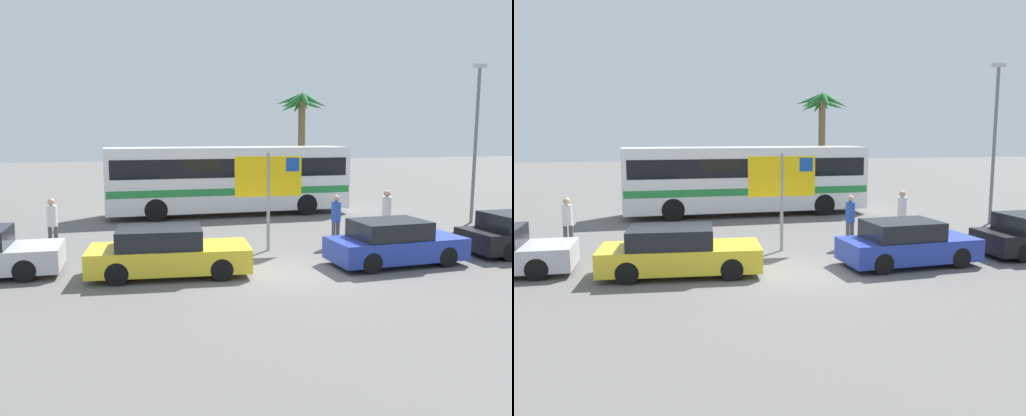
% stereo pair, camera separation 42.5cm
% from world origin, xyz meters
% --- Properties ---
extents(ground, '(120.00, 120.00, 0.00)m').
position_xyz_m(ground, '(0.00, 0.00, 0.00)').
color(ground, '#605E5B').
extents(bus_front_coach, '(11.23, 2.61, 3.17)m').
position_xyz_m(bus_front_coach, '(0.61, 10.80, 1.78)').
color(bus_front_coach, white).
rests_on(bus_front_coach, ground).
extents(ferry_sign, '(2.20, 0.20, 3.20)m').
position_xyz_m(ferry_sign, '(0.31, 2.88, 2.33)').
color(ferry_sign, gray).
rests_on(ferry_sign, ground).
extents(car_yellow, '(4.46, 2.17, 1.32)m').
position_xyz_m(car_yellow, '(-3.24, 0.67, 0.64)').
color(car_yellow, yellow).
rests_on(car_yellow, ground).
extents(car_blue, '(4.04, 1.87, 1.32)m').
position_xyz_m(car_blue, '(3.31, 0.16, 0.63)').
color(car_blue, '#23389E').
rests_on(car_blue, ground).
extents(pedestrian_by_bus, '(0.32, 0.32, 1.76)m').
position_xyz_m(pedestrian_by_bus, '(2.69, 2.96, 1.04)').
color(pedestrian_by_bus, '#4C4C51').
rests_on(pedestrian_by_bus, ground).
extents(pedestrian_near_sign, '(0.32, 0.32, 1.81)m').
position_xyz_m(pedestrian_near_sign, '(4.83, 3.40, 1.08)').
color(pedestrian_near_sign, '#1E2347').
rests_on(pedestrian_near_sign, ground).
extents(pedestrian_crossing_lot, '(0.32, 0.32, 1.77)m').
position_xyz_m(pedestrian_crossing_lot, '(-6.54, 4.42, 1.05)').
color(pedestrian_crossing_lot, '#4C4C51').
rests_on(pedestrian_crossing_lot, ground).
extents(lamp_post_left_side, '(0.56, 0.20, 6.67)m').
position_xyz_m(lamp_post_left_side, '(10.27, 5.87, 3.66)').
color(lamp_post_left_side, slate).
rests_on(lamp_post_left_side, ground).
extents(palm_tree_seaside, '(3.49, 3.42, 6.34)m').
position_xyz_m(palm_tree_seaside, '(7.13, 18.65, 5.23)').
color(palm_tree_seaside, brown).
rests_on(palm_tree_seaside, ground).
extents(palm_tree_inland, '(3.06, 2.89, 6.13)m').
position_xyz_m(palm_tree_inland, '(7.39, 19.72, 4.95)').
color(palm_tree_inland, brown).
rests_on(palm_tree_inland, ground).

